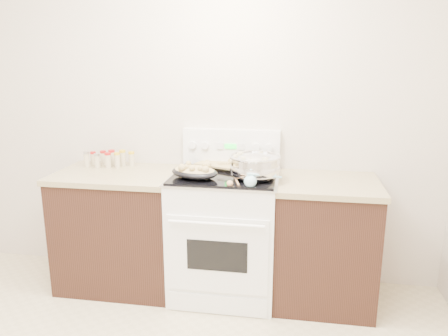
# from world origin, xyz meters

# --- Properties ---
(room_shell) EXTENTS (4.10, 3.60, 2.75)m
(room_shell) POSITION_xyz_m (0.00, 0.00, 1.70)
(room_shell) COLOR beige
(room_shell) RESTS_ON ground
(counter_left) EXTENTS (0.93, 0.67, 0.92)m
(counter_left) POSITION_xyz_m (-0.48, 1.43, 0.46)
(counter_left) COLOR black
(counter_left) RESTS_ON ground
(counter_right) EXTENTS (0.73, 0.67, 0.92)m
(counter_right) POSITION_xyz_m (1.08, 1.43, 0.46)
(counter_right) COLOR black
(counter_right) RESTS_ON ground
(kitchen_range) EXTENTS (0.78, 0.73, 1.22)m
(kitchen_range) POSITION_xyz_m (0.35, 1.42, 0.49)
(kitchen_range) COLOR white
(kitchen_range) RESTS_ON ground
(mixing_bowl) EXTENTS (0.43, 0.43, 0.21)m
(mixing_bowl) POSITION_xyz_m (0.57, 1.34, 1.03)
(mixing_bowl) COLOR silver
(mixing_bowl) RESTS_ON kitchen_range
(roasting_pan) EXTENTS (0.42, 0.36, 0.11)m
(roasting_pan) POSITION_xyz_m (0.16, 1.28, 0.99)
(roasting_pan) COLOR black
(roasting_pan) RESTS_ON kitchen_range
(baking_sheet) EXTENTS (0.47, 0.40, 0.06)m
(baking_sheet) POSITION_xyz_m (0.29, 1.62, 0.96)
(baking_sheet) COLOR black
(baking_sheet) RESTS_ON kitchen_range
(wooden_spoon) EXTENTS (0.09, 0.25, 0.04)m
(wooden_spoon) POSITION_xyz_m (0.44, 1.17, 0.95)
(wooden_spoon) COLOR tan
(wooden_spoon) RESTS_ON kitchen_range
(blue_ladle) EXTENTS (0.24, 0.19, 0.10)m
(blue_ladle) POSITION_xyz_m (0.57, 1.15, 0.98)
(blue_ladle) COLOR #9DD9EA
(blue_ladle) RESTS_ON kitchen_range
(spice_jars) EXTENTS (0.38, 0.15, 0.13)m
(spice_jars) POSITION_xyz_m (-0.62, 1.60, 0.98)
(spice_jars) COLOR #BFB28C
(spice_jars) RESTS_ON counter_left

